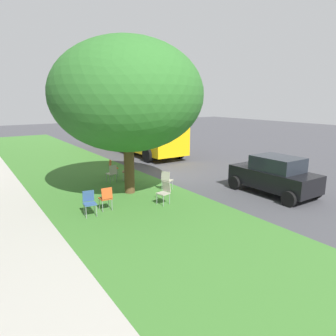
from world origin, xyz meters
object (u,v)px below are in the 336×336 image
Objects in this scene: chair_5 at (89,201)px; parked_car at (274,175)px; chair_2 at (112,167)px; street_tree at (127,95)px; school_bus at (135,129)px; chair_1 at (164,191)px; chair_6 at (167,179)px; chair_0 at (106,197)px; chair_3 at (128,170)px; chair_4 at (112,172)px.

chair_5 is 0.24× the size of parked_car.
chair_2 is 8.08m from parked_car.
street_tree is at bearing -55.76° from chair_5.
school_bus is at bearing -35.09° from chair_5.
school_bus is (11.28, -4.76, 1.24)m from chair_1.
school_bus is at bearing -37.22° from chair_2.
chair_1 is 1.83m from chair_6.
school_bus is at bearing -0.79° from parked_car.
chair_0 is 5.14m from chair_2.
chair_3 is at bearing -6.53° from chair_1.
chair_1 is at bearing -99.12° from chair_5.
chair_2 is 1.00× the size of chair_5.
chair_1 is 1.00× the size of chair_2.
chair_4 is at bearing 144.58° from school_bus.
school_bus is (6.09, -4.63, 1.24)m from chair_2.
street_tree is at bearing 11.79° from chair_1.
chair_5 is at bearing 145.59° from chair_4.
school_bus is (7.26, -5.16, 1.24)m from chair_4.
chair_3 is at bearing -42.71° from chair_5.
chair_3 and chair_6 have the same top height.
chair_6 is 0.08× the size of school_bus.
chair_0 is 1.00× the size of chair_3.
chair_5 is 0.08× the size of school_bus.
chair_3 is 1.00× the size of chair_5.
chair_1 is 4.04m from chair_4.
chair_2 and chair_4 have the same top height.
chair_2 is 0.24× the size of parked_car.
chair_3 and chair_5 have the same top height.
chair_5 is 1.00× the size of chair_6.
street_tree reaches higher than chair_4.
street_tree is 7.34× the size of chair_6.
chair_0 is at bearing 72.42° from parked_car.
street_tree is 7.34× the size of chair_0.
chair_4 is (-0.01, 0.86, 0.00)m from chair_3.
chair_1 is 4.85m from parked_car.
parked_car is (-2.00, -7.43, 0.32)m from chair_5.
street_tree is at bearing 54.05° from parked_car.
parked_car is (-5.57, -4.98, 0.32)m from chair_4.
chair_5 is at bearing 137.29° from chair_3.
chair_0 is at bearing -78.71° from chair_5.
chair_1 is at bearing 71.36° from parked_car.
chair_1 is 2.88m from chair_5.
chair_3 is at bearing 149.31° from school_bus.
chair_3 is 8.51m from school_bus.
street_tree is 0.62× the size of school_bus.
parked_car reaches higher than chair_0.
chair_0 and chair_6 have the same top height.
street_tree is 3.98m from chair_6.
chair_3 is (-1.15, -0.33, 0.00)m from chair_2.
chair_6 is 10.55m from school_bus.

